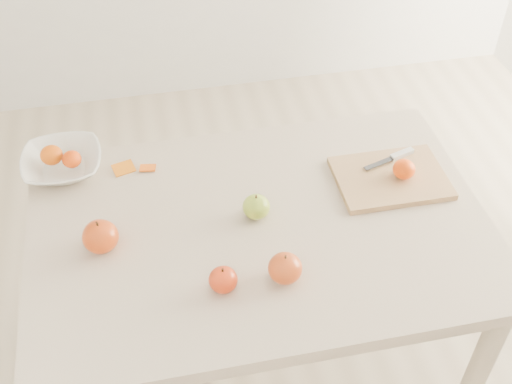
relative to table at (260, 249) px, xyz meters
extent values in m
plane|color=#C6B293|center=(0.00, 0.00, -0.65)|extent=(3.50, 3.50, 0.00)
cube|color=#C7B296|center=(0.00, 0.00, 0.08)|extent=(1.20, 0.80, 0.04)
cylinder|color=#BCAA8E|center=(-0.54, 0.34, -0.30)|extent=(0.06, 0.06, 0.71)
cylinder|color=#BCAA8E|center=(0.54, 0.34, -0.30)|extent=(0.06, 0.06, 0.71)
cylinder|color=#BCAA8E|center=(0.54, -0.34, -0.30)|extent=(0.06, 0.06, 0.71)
cube|color=tan|center=(0.39, 0.09, 0.11)|extent=(0.31, 0.23, 0.02)
ellipsoid|color=#DE4207|center=(0.42, 0.08, 0.14)|extent=(0.06, 0.06, 0.05)
imported|color=white|center=(-0.50, 0.32, 0.13)|extent=(0.22, 0.22, 0.05)
ellipsoid|color=#D34907|center=(-0.53, 0.33, 0.15)|extent=(0.06, 0.06, 0.06)
ellipsoid|color=#E94008|center=(-0.47, 0.30, 0.15)|extent=(0.05, 0.05, 0.05)
cube|color=#D1670E|center=(-0.34, 0.29, 0.10)|extent=(0.07, 0.06, 0.01)
cube|color=#DF5B0F|center=(-0.27, 0.28, 0.10)|extent=(0.05, 0.04, 0.01)
cube|color=silver|center=(0.45, 0.17, 0.12)|extent=(0.08, 0.04, 0.01)
cube|color=#3A3C42|center=(0.37, 0.14, 0.12)|extent=(0.10, 0.04, 0.00)
ellipsoid|color=#679717|center=(0.00, 0.03, 0.13)|extent=(0.07, 0.07, 0.07)
ellipsoid|color=maroon|center=(-0.40, 0.00, 0.14)|extent=(0.09, 0.09, 0.08)
ellipsoid|color=#9F0F08|center=(-0.13, -0.19, 0.13)|extent=(0.07, 0.07, 0.06)
ellipsoid|color=#8B0302|center=(-0.41, 0.01, 0.14)|extent=(0.08, 0.08, 0.07)
ellipsoid|color=maroon|center=(0.02, -0.19, 0.14)|extent=(0.08, 0.08, 0.07)
camera|label=1|loc=(-0.24, -1.13, 1.31)|focal=45.00mm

